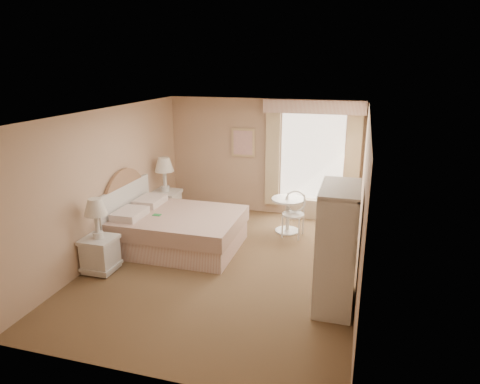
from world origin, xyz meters
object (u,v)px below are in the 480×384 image
(round_table, at_px, (288,210))
(nightstand_near, at_px, (99,245))
(armoire, at_px, (337,257))
(cafe_chair, at_px, (294,210))
(nightstand_far, at_px, (166,197))
(bed, at_px, (173,228))

(round_table, bearing_deg, nightstand_near, -135.93)
(round_table, bearing_deg, armoire, -66.21)
(nightstand_near, relative_size, armoire, 0.71)
(cafe_chair, xyz_separation_m, armoire, (0.93, -2.28, 0.19))
(cafe_chair, height_order, armoire, armoire)
(cafe_chair, bearing_deg, nightstand_far, -175.69)
(armoire, bearing_deg, round_table, 113.79)
(nightstand_far, xyz_separation_m, cafe_chair, (2.72, -0.09, 0.00))
(bed, distance_m, cafe_chair, 2.30)
(bed, bearing_deg, nightstand_near, -120.92)
(nightstand_near, height_order, nightstand_far, nightstand_far)
(armoire, bearing_deg, bed, 158.62)
(round_table, bearing_deg, nightstand_far, -178.52)
(nightstand_far, bearing_deg, round_table, 1.48)
(bed, height_order, cafe_chair, bed)
(bed, xyz_separation_m, cafe_chair, (2.00, 1.13, 0.15))
(armoire, bearing_deg, nightstand_near, -179.07)
(bed, distance_m, nightstand_far, 1.43)
(round_table, relative_size, armoire, 0.41)
(round_table, xyz_separation_m, cafe_chair, (0.15, -0.16, 0.05))
(cafe_chair, bearing_deg, armoire, -61.65)
(armoire, bearing_deg, cafe_chair, 112.16)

